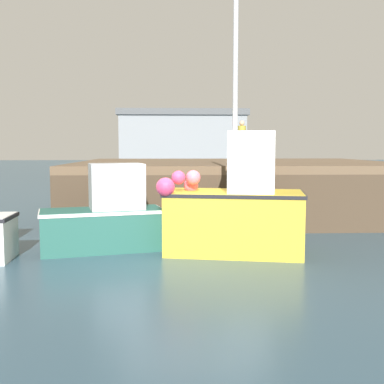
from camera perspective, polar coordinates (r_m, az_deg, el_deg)
The scene contains 6 objects.
ground at distance 10.77m, azimuth -1.75°, elevation -8.18°, with size 120.00×160.00×0.10m.
pier at distance 17.16m, azimuth 5.25°, elevation 2.64°, with size 11.43×8.77×1.95m.
fishing_boat_near_right at distance 11.54m, azimuth -10.34°, elevation -2.93°, with size 3.11×1.85×2.10m.
fishing_boat_mid at distance 11.06m, azimuth 5.42°, elevation -1.90°, with size 3.53×2.18×5.80m.
dockworker at distance 20.02m, azimuth 6.04°, elevation 6.26°, with size 0.34×0.34×1.65m.
warehouse at distance 40.41m, azimuth -1.20°, elevation 5.86°, with size 10.44×7.14×5.50m.
Camera 1 is at (-0.12, -10.47, 2.49)m, focal length 44.07 mm.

